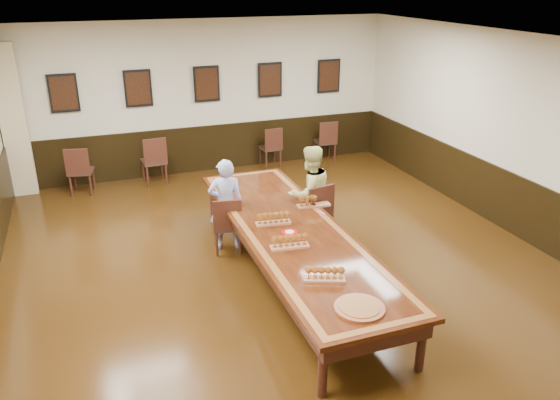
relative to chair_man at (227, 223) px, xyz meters
name	(u,v)px	position (x,y,z in m)	size (l,w,h in m)	color
floor	(292,278)	(0.64, -1.12, -0.47)	(8.00, 10.00, 0.02)	black
ceiling	(294,46)	(0.64, -1.12, 2.75)	(8.00, 10.00, 0.02)	white
wall_back	(207,98)	(0.64, 3.89, 1.14)	(8.00, 0.02, 3.20)	beige
wall_right	(533,142)	(4.65, -1.12, 1.14)	(0.02, 10.00, 3.20)	beige
chair_man	(227,223)	(0.00, 0.00, 0.00)	(0.43, 0.47, 0.92)	#321E16
chair_woman	(313,212)	(1.39, -0.13, 0.04)	(0.47, 0.51, 1.00)	#321E16
spare_chair_a	(81,170)	(-2.05, 3.37, 0.02)	(0.45, 0.49, 0.96)	#321E16
spare_chair_b	(154,160)	(-0.63, 3.44, 0.04)	(0.47, 0.51, 1.00)	#321E16
spare_chair_c	(270,146)	(1.98, 3.66, -0.01)	(0.42, 0.46, 0.90)	#321E16
spare_chair_d	(325,140)	(3.31, 3.62, 0.01)	(0.44, 0.48, 0.94)	#321E16
person_man	(226,205)	(0.02, 0.10, 0.27)	(0.54, 0.35, 1.47)	#4D5DC0
person_woman	(310,193)	(1.37, -0.02, 0.32)	(0.78, 0.60, 1.56)	#DDE28D
pink_phone	(321,213)	(1.24, -0.74, 0.30)	(0.07, 0.14, 0.01)	#D34675
curtain	(13,122)	(-3.11, 3.70, 0.99)	(0.45, 0.18, 2.90)	tan
wainscoting	(292,246)	(0.64, -1.12, 0.04)	(8.00, 10.00, 1.00)	black
conference_table	(292,239)	(0.64, -1.12, 0.15)	(1.40, 5.00, 0.76)	black
posters	(207,84)	(0.64, 3.82, 1.44)	(6.14, 0.04, 0.74)	black
flight_a	(273,219)	(0.45, -0.86, 0.38)	(0.51, 0.21, 0.18)	#96593F
flight_b	(311,201)	(1.20, -0.47, 0.38)	(0.52, 0.20, 0.19)	#96593F
flight_c	(290,242)	(0.41, -1.61, 0.38)	(0.52, 0.21, 0.19)	#96593F
flight_d	(325,274)	(0.49, -2.51, 0.37)	(0.49, 0.31, 0.18)	#96593F
red_plate_grp	(289,233)	(0.56, -1.22, 0.30)	(0.22, 0.22, 0.03)	#B7100C
carved_platter	(359,308)	(0.59, -3.17, 0.31)	(0.67, 0.67, 0.04)	#632913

